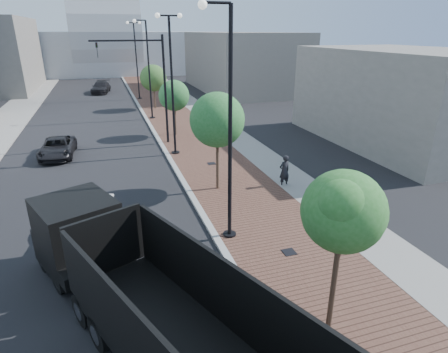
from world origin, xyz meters
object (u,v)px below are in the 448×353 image
object	(u,v)px
dump_truck	(122,283)
white_sedan	(84,218)
pedestrian	(284,171)
dark_car_mid	(58,147)

from	to	relation	value
dump_truck	white_sedan	bearing A→B (deg)	78.93
white_sedan	pedestrian	distance (m)	10.75
white_sedan	pedestrian	world-z (taller)	pedestrian
white_sedan	dark_car_mid	world-z (taller)	white_sedan
dump_truck	pedestrian	xyz separation A→B (m)	(9.27, 8.04, -0.45)
white_sedan	dark_car_mid	distance (m)	11.92
white_sedan	dark_car_mid	xyz separation A→B (m)	(-2.03, 11.74, -0.02)
dump_truck	pedestrian	world-z (taller)	dump_truck
dump_truck	dark_car_mid	distance (m)	18.18
white_sedan	dark_car_mid	size ratio (longest dim) A/B	0.88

